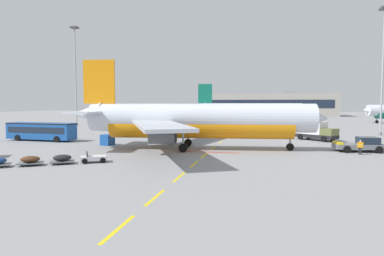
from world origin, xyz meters
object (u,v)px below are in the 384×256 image
at_px(catering_truck, 315,131).
at_px(apron_shuttle_bus, 41,130).
at_px(pushback_tug, 361,145).
at_px(uld_cargo_container, 107,140).
at_px(airliner_foreground, 196,120).
at_px(apron_light_mast_far, 383,56).
at_px(airliner_mid_left, 248,111).
at_px(apron_light_mast_near, 75,65).
at_px(baggage_train, 47,160).
at_px(ground_crew_worker, 360,147).

bearing_deg(catering_truck, apron_shuttle_bus, -166.78).
distance_m(pushback_tug, catering_truck, 13.55).
relative_size(catering_truck, uld_cargo_container, 3.54).
distance_m(airliner_foreground, apron_light_mast_far, 43.21).
relative_size(pushback_tug, uld_cargo_container, 3.24).
distance_m(airliner_mid_left, uld_cargo_container, 61.74).
bearing_deg(apron_light_mast_near, apron_shuttle_bus, -67.29).
relative_size(airliner_mid_left, baggage_train, 3.24).
xyz_separation_m(airliner_foreground, catering_truck, (17.38, 15.42, -2.30)).
height_order(catering_truck, ground_crew_worker, catering_truck).
bearing_deg(catering_truck, airliner_foreground, -138.42).
bearing_deg(uld_cargo_container, baggage_train, -85.38).
distance_m(pushback_tug, apron_shuttle_bus, 48.75).
distance_m(pushback_tug, apron_light_mast_far, 30.68).
height_order(airliner_mid_left, catering_truck, airliner_mid_left).
bearing_deg(catering_truck, pushback_tug, -73.24).
bearing_deg(ground_crew_worker, pushback_tug, 74.78).
distance_m(airliner_mid_left, catering_truck, 47.23).
distance_m(baggage_train, apron_light_mast_far, 62.51).
bearing_deg(airliner_mid_left, baggage_train, -102.34).
relative_size(apron_shuttle_bus, uld_cargo_container, 6.31).
xyz_separation_m(pushback_tug, apron_light_mast_far, (9.90, 25.21, 14.41)).
height_order(baggage_train, uld_cargo_container, uld_cargo_container).
height_order(catering_truck, baggage_train, catering_truck).
xyz_separation_m(airliner_foreground, uld_cargo_container, (-13.80, 1.58, -3.15)).
height_order(airliner_mid_left, baggage_train, airliner_mid_left).
bearing_deg(catering_truck, ground_crew_worker, -78.69).
distance_m(catering_truck, apron_light_mast_near, 66.33).
bearing_deg(ground_crew_worker, baggage_train, -156.69).
bearing_deg(airliner_foreground, apron_light_mast_near, 136.32).
bearing_deg(baggage_train, uld_cargo_container, 94.62).
distance_m(apron_shuttle_bus, apron_light_mast_near, 41.21).
xyz_separation_m(airliner_mid_left, ground_crew_worker, (16.57, -60.95, -2.98)).
distance_m(pushback_tug, baggage_train, 37.81).
relative_size(airliner_mid_left, apron_light_mast_far, 1.42).
height_order(ground_crew_worker, apron_light_mast_far, apron_light_mast_far).
bearing_deg(apron_light_mast_near, uld_cargo_container, -53.73).
xyz_separation_m(catering_truck, baggage_train, (-29.87, -29.96, -1.11)).
xyz_separation_m(airliner_foreground, pushback_tug, (21.28, 2.46, -3.05)).
relative_size(ground_crew_worker, uld_cargo_container, 0.90).
relative_size(pushback_tug, ground_crew_worker, 3.61).
height_order(baggage_train, ground_crew_worker, ground_crew_worker).
xyz_separation_m(apron_shuttle_bus, baggage_train, (14.91, -19.45, -1.22)).
bearing_deg(ground_crew_worker, apron_light_mast_far, 69.15).
relative_size(baggage_train, apron_light_mast_near, 0.40).
height_order(airliner_mid_left, apron_light_mast_far, apron_light_mast_far).
relative_size(ground_crew_worker, apron_light_mast_near, 0.06).
distance_m(uld_cargo_container, apron_light_mast_near, 50.61).
height_order(apron_light_mast_near, apron_light_mast_far, apron_light_mast_near).
xyz_separation_m(uld_cargo_container, apron_light_mast_near, (-28.43, 38.74, 15.89)).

